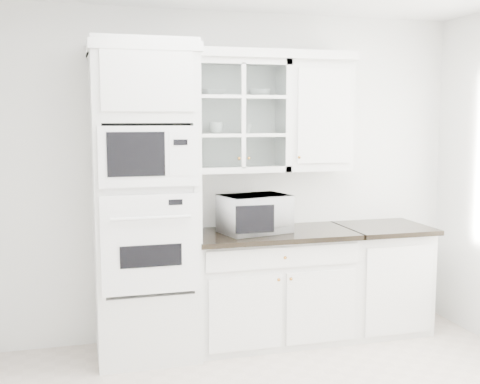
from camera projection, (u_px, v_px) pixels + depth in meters
name	position (u px, v px, depth m)	size (l,w,h in m)	color
room_shell	(282.00, 127.00, 3.74)	(4.00, 3.50, 2.70)	white
oven_column	(145.00, 202.00, 4.56)	(0.76, 0.68, 2.40)	silver
base_cabinet_run	(272.00, 286.00, 4.95)	(1.32, 0.67, 0.92)	silver
extra_base_cabinet	(381.00, 277.00, 5.21)	(0.72, 0.67, 0.92)	silver
upper_cabinet_glass	(238.00, 116.00, 4.84)	(0.80, 0.33, 0.90)	silver
upper_cabinet_solid	(316.00, 116.00, 5.02)	(0.55, 0.33, 0.90)	silver
crown_molding	(226.00, 54.00, 4.73)	(2.14, 0.38, 0.07)	white
countertop_microwave	(254.00, 213.00, 4.83)	(0.52, 0.44, 0.30)	white
bowl_a	(212.00, 92.00, 4.78)	(0.21, 0.21, 0.05)	white
bowl_b	(260.00, 93.00, 4.89)	(0.18, 0.18, 0.06)	white
cup_a	(216.00, 128.00, 4.82)	(0.11, 0.11, 0.09)	white
cup_b	(246.00, 128.00, 4.89)	(0.09, 0.09, 0.08)	white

